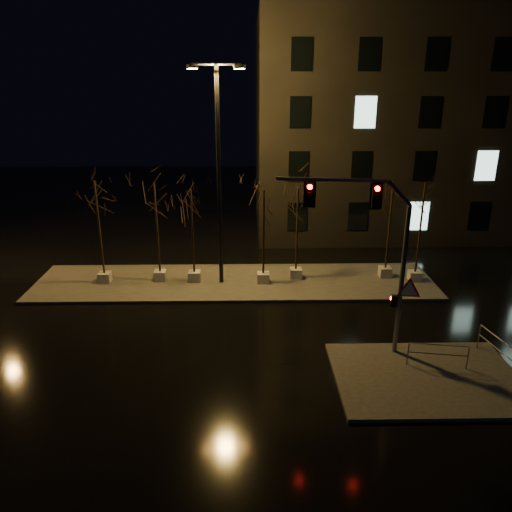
{
  "coord_description": "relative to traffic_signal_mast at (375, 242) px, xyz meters",
  "views": [
    {
      "loc": [
        0.7,
        -19.63,
        10.84
      ],
      "look_at": [
        1.11,
        2.72,
        2.8
      ],
      "focal_mm": 35.0,
      "sensor_mm": 36.0,
      "label": 1
    }
  ],
  "objects": [
    {
      "name": "traffic_signal_mast",
      "position": [
        0.0,
        0.0,
        0.0
      ],
      "size": [
        5.8,
        0.97,
        7.14
      ],
      "rotation": [
        0.0,
        0.0,
        -0.14
      ],
      "color": "slate",
      "rests_on": "sidewalk_corner"
    },
    {
      "name": "guard_rail_b",
      "position": [
        4.89,
        -1.05,
        -3.99
      ],
      "size": [
        0.43,
        2.27,
        1.09
      ],
      "rotation": [
        0.0,
        0.0,
        1.74
      ],
      "color": "slate",
      "rests_on": "sidewalk_corner"
    },
    {
      "name": "building",
      "position": [
        8.39,
        19.49,
        2.66
      ],
      "size": [
        25.0,
        12.0,
        15.0
      ],
      "primitive_type": "cube",
      "color": "black",
      "rests_on": "ground"
    },
    {
      "name": "sidewalk_corner",
      "position": [
        1.89,
        -2.01,
        -4.77
      ],
      "size": [
        7.0,
        5.0,
        0.15
      ],
      "primitive_type": "cube",
      "color": "#44423D",
      "rests_on": "ground"
    },
    {
      "name": "tree_5",
      "position": [
        2.9,
        8.02,
        -0.4
      ],
      "size": [
        1.8,
        1.8,
        5.66
      ],
      "color": "silver",
      "rests_on": "median"
    },
    {
      "name": "median",
      "position": [
        -5.61,
        7.49,
        -4.77
      ],
      "size": [
        22.0,
        5.0,
        0.15
      ],
      "primitive_type": "cube",
      "color": "#44423D",
      "rests_on": "ground"
    },
    {
      "name": "streetlight_main",
      "position": [
        -6.35,
        7.4,
        1.85
      ],
      "size": [
        2.84,
        0.66,
        11.33
      ],
      "rotation": [
        0.0,
        0.0,
        0.12
      ],
      "color": "black",
      "rests_on": "median"
    },
    {
      "name": "tree_3",
      "position": [
        -4.04,
        7.3,
        -0.64
      ],
      "size": [
        1.8,
        1.8,
        5.34
      ],
      "color": "silver",
      "rests_on": "median"
    },
    {
      "name": "tree_4",
      "position": [
        -2.19,
        7.92,
        -0.68
      ],
      "size": [
        1.8,
        1.8,
        5.29
      ],
      "color": "silver",
      "rests_on": "median"
    },
    {
      "name": "tree_6",
      "position": [
        4.39,
        7.38,
        -0.38
      ],
      "size": [
        1.8,
        1.8,
        5.68
      ],
      "color": "silver",
      "rests_on": "median"
    },
    {
      "name": "guard_rail_a",
      "position": [
        2.47,
        -1.36,
        -4.05
      ],
      "size": [
        2.26,
        0.42,
        0.99
      ],
      "rotation": [
        0.0,
        0.0,
        -0.16
      ],
      "color": "slate",
      "rests_on": "sidewalk_corner"
    },
    {
      "name": "tree_0",
      "position": [
        -12.79,
        7.5,
        -0.29
      ],
      "size": [
        1.8,
        1.8,
        5.8
      ],
      "color": "silver",
      "rests_on": "median"
    },
    {
      "name": "ground",
      "position": [
        -5.61,
        1.49,
        -4.84
      ],
      "size": [
        90.0,
        90.0,
        0.0
      ],
      "primitive_type": "plane",
      "color": "black",
      "rests_on": "ground"
    },
    {
      "name": "tree_2",
      "position": [
        -7.85,
        7.58,
        -0.69
      ],
      "size": [
        1.8,
        1.8,
        5.27
      ],
      "color": "silver",
      "rests_on": "median"
    },
    {
      "name": "tree_1",
      "position": [
        -9.77,
        7.72,
        -0.41
      ],
      "size": [
        1.8,
        1.8,
        5.64
      ],
      "color": "silver",
      "rests_on": "median"
    }
  ]
}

